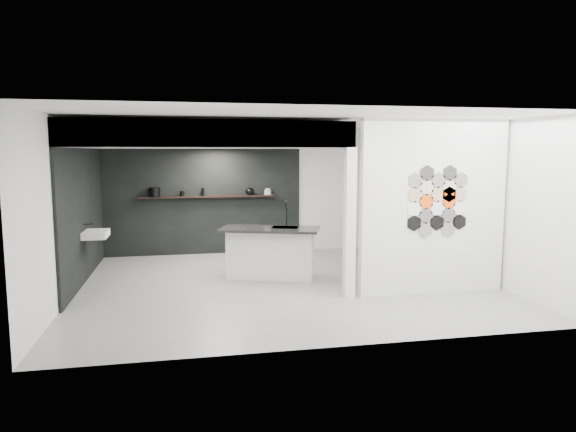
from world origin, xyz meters
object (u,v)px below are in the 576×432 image
Objects in this scene: kitchen_island at (271,252)px; kettle at (250,191)px; bottle_dark at (203,192)px; utensil_cup at (182,194)px; wall_basin at (96,234)px; partition_panel at (433,207)px; glass_vase at (268,191)px; glass_bowl at (268,192)px; stockpot at (155,192)px.

kitchen_island is 9.82× the size of kettle.
kettle is 1.04m from bottle_dark.
kitchen_island is 16.94× the size of utensil_cup.
wall_basin is 0.31× the size of kitchen_island.
wall_basin is at bearing 161.77° from partition_panel.
partition_panel reaches higher than bottle_dark.
wall_basin is at bearing -148.65° from glass_vase.
kettle is 0.41m from glass_bowl.
wall_basin is at bearing -167.12° from kitchen_island.
glass_vase is 1.90m from utensil_cup.
kettle reaches higher than kitchen_island.
utensil_cup reaches higher than kitchen_island.
partition_panel is 4.59m from kettle.
glass_bowl is 0.02m from glass_vase.
bottle_dark is at bearing 133.98° from kitchen_island.
partition_panel reaches higher than wall_basin.
stockpot reaches higher than bottle_dark.
kettle reaches higher than wall_basin.
partition_panel is 4.39m from glass_vase.
glass_vase is 1.31× the size of utensil_cup.
utensil_cup is at bearing 0.00° from stockpot.
stockpot is at bearing 180.00° from utensil_cup.
glass_bowl is (3.39, 2.07, 0.53)m from wall_basin.
kettle is at bearing 0.00° from bottle_dark.
kettle is at bearing 34.72° from wall_basin.
bottle_dark is at bearing -177.28° from kettle.
utensil_cup is at bearing 180.00° from bottle_dark.
utensil_cup is at bearing 142.14° from kitchen_island.
stockpot is 1.63× the size of glass_vase.
partition_panel is 24.87× the size of utensil_cup.
glass_bowl reaches higher than wall_basin.
partition_panel reaches higher than utensil_cup.
bottle_dark reaches higher than kitchen_island.
kettle is 1.49m from utensil_cup.
glass_vase is (-2.08, 3.87, -0.01)m from partition_panel.
kitchen_island is at bearing 148.42° from partition_panel.
glass_vase is 0.86× the size of bottle_dark.
stockpot reaches higher than glass_bowl.
partition_panel reaches higher than kettle.
bottle_dark is at bearing 132.39° from partition_panel.
partition_panel is at bearing -12.73° from kitchen_island.
stockpot reaches higher than wall_basin.
partition_panel is 17.72× the size of glass_bowl.
bottle_dark is 1.53× the size of utensil_cup.
bottle_dark is at bearing 46.83° from wall_basin.
wall_basin is at bearing -133.17° from bottle_dark.
kettle is at bearing 0.00° from stockpot.
glass_vase is at bearing 0.00° from stockpot.
partition_panel is at bearing -61.77° from glass_vase.
glass_vase is (2.49, 0.00, -0.02)m from stockpot.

